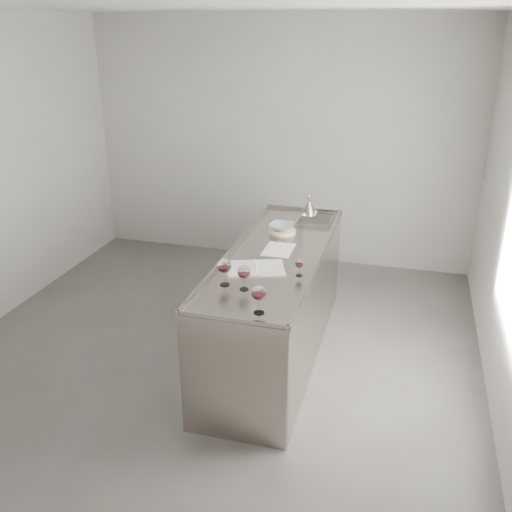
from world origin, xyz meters
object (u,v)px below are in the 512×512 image
(wine_glass_right, at_px, (259,293))
(wine_funnel, at_px, (309,208))
(wine_glass_left, at_px, (224,266))
(notebook, at_px, (256,268))
(counter, at_px, (275,304))
(ceramic_bowl, at_px, (282,227))
(wine_glass_middle, at_px, (244,273))
(wine_glass_small, at_px, (299,264))

(wine_glass_right, height_order, wine_funnel, wine_funnel)
(wine_glass_left, xyz_separation_m, notebook, (0.14, 0.34, -0.14))
(counter, distance_m, wine_funnel, 1.21)
(wine_glass_left, distance_m, ceramic_bowl, 1.21)
(counter, height_order, wine_funnel, wine_funnel)
(counter, xyz_separation_m, wine_glass_left, (-0.22, -0.68, 0.61))
(notebook, height_order, wine_funnel, wine_funnel)
(wine_glass_left, xyz_separation_m, wine_glass_right, (0.35, -0.35, -0.00))
(counter, relative_size, ceramic_bowl, 10.99)
(wine_glass_right, bearing_deg, wine_glass_left, 135.33)
(wine_glass_middle, height_order, wine_funnel, wine_funnel)
(wine_glass_small, bearing_deg, counter, 125.29)
(wine_glass_left, bearing_deg, counter, 72.53)
(ceramic_bowl, height_order, wine_funnel, wine_funnel)
(wine_glass_small, xyz_separation_m, ceramic_bowl, (-0.34, 0.90, -0.05))
(counter, distance_m, wine_glass_small, 0.73)
(wine_glass_right, relative_size, notebook, 0.39)
(wine_glass_left, xyz_separation_m, wine_funnel, (0.29, 1.76, -0.08))
(wine_glass_middle, relative_size, notebook, 0.36)
(wine_glass_right, xyz_separation_m, wine_glass_small, (0.13, 0.65, -0.05))
(wine_glass_left, height_order, wine_glass_middle, wine_glass_left)
(wine_glass_left, xyz_separation_m, wine_glass_middle, (0.16, -0.04, -0.01))
(wine_glass_right, height_order, wine_glass_small, wine_glass_right)
(wine_glass_small, bearing_deg, wine_funnel, 97.79)
(counter, distance_m, ceramic_bowl, 0.73)
(counter, relative_size, wine_glass_left, 11.89)
(notebook, bearing_deg, counter, 58.74)
(ceramic_bowl, bearing_deg, wine_glass_left, -96.77)
(counter, relative_size, wine_glass_middle, 13.15)
(wine_glass_middle, height_order, wine_glass_small, wine_glass_middle)
(wine_glass_right, bearing_deg, counter, 97.49)
(wine_glass_right, height_order, notebook, wine_glass_right)
(wine_glass_left, xyz_separation_m, ceramic_bowl, (0.14, 1.20, -0.10))
(wine_glass_left, height_order, ceramic_bowl, wine_glass_left)
(ceramic_bowl, bearing_deg, wine_glass_small, -69.15)
(notebook, height_order, ceramic_bowl, ceramic_bowl)
(wine_glass_small, bearing_deg, wine_glass_right, -101.67)
(counter, height_order, wine_glass_right, wine_glass_right)
(wine_glass_middle, relative_size, wine_glass_right, 0.93)
(wine_glass_middle, bearing_deg, notebook, 92.58)
(notebook, distance_m, ceramic_bowl, 0.87)
(wine_glass_middle, xyz_separation_m, wine_glass_right, (0.19, -0.31, 0.01))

